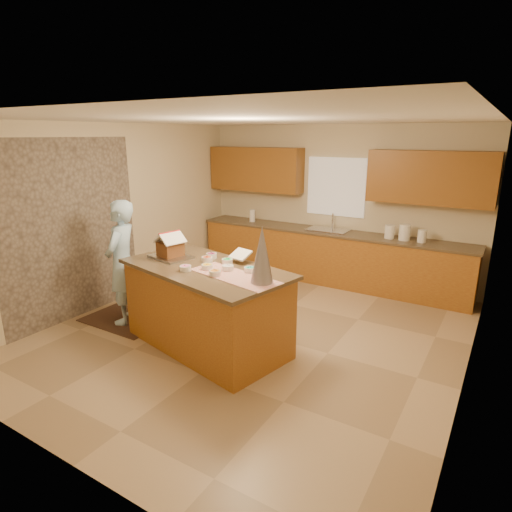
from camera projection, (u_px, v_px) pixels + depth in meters
name	position (u px, v px, depth m)	size (l,w,h in m)	color
floor	(255.00, 333.00, 5.64)	(5.50, 5.50, 0.00)	tan
ceiling	(254.00, 119.00, 4.89)	(5.50, 5.50, 0.00)	silver
wall_back	(336.00, 204.00, 7.52)	(5.50, 5.50, 0.00)	beige
wall_front	(51.00, 309.00, 3.01)	(5.50, 5.50, 0.00)	beige
wall_left	(116.00, 215.00, 6.51)	(5.50, 5.50, 0.00)	beige
wall_right	(480.00, 265.00, 4.01)	(5.50, 5.50, 0.00)	beige
stone_accent	(71.00, 231.00, 5.88)	(2.50, 2.50, 0.00)	gray
window_curtain	(336.00, 187.00, 7.41)	(1.05, 0.03, 1.00)	white
back_counter_base	(327.00, 257.00, 7.52)	(4.80, 0.60, 0.88)	#A16821
back_counter_top	(328.00, 232.00, 7.40)	(4.85, 0.63, 0.04)	brown
upper_cabinet_left	(256.00, 169.00, 8.00)	(1.85, 0.35, 0.80)	brown
upper_cabinet_right	(430.00, 178.00, 6.44)	(1.85, 0.35, 0.80)	brown
sink	(328.00, 232.00, 7.40)	(0.70, 0.45, 0.12)	silver
faucet	(333.00, 221.00, 7.50)	(0.03, 0.03, 0.28)	silver
island_base	(207.00, 309.00, 5.19)	(2.00, 1.00, 0.98)	#A16821
island_top	(205.00, 269.00, 5.05)	(2.09, 1.09, 0.04)	brown
table_runner	(234.00, 276.00, 4.70)	(1.11, 0.40, 0.01)	#A9220C
baking_tray	(171.00, 257.00, 5.40)	(0.51, 0.38, 0.03)	silver
cookbook	(241.00, 254.00, 5.19)	(0.24, 0.02, 0.20)	white
tinsel_tree	(262.00, 255.00, 4.42)	(0.24, 0.24, 0.61)	#ACAAB6
rug	(125.00, 320.00, 6.03)	(1.15, 0.75, 0.01)	black
boy	(122.00, 262.00, 5.77)	(0.62, 0.41, 1.70)	#AED8F7
canister_a	(390.00, 232.00, 6.84)	(0.16, 0.16, 0.21)	white
canister_b	(405.00, 232.00, 6.72)	(0.18, 0.18, 0.25)	white
canister_c	(422.00, 236.00, 6.59)	(0.14, 0.14, 0.19)	white
paper_towel	(252.00, 216.00, 8.14)	(0.11, 0.11, 0.23)	white
gingerbread_house	(170.00, 247.00, 5.37)	(0.36, 0.37, 0.31)	brown
candy_bowls	(216.00, 265.00, 5.00)	(0.86, 0.71, 0.06)	pink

